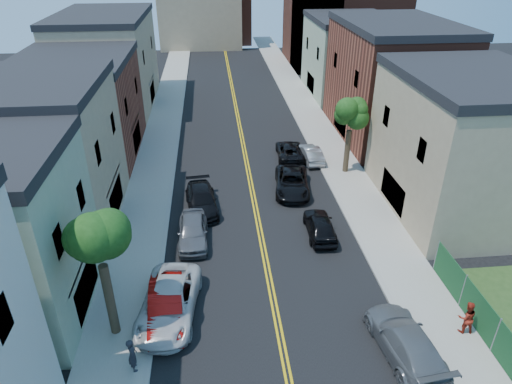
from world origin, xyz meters
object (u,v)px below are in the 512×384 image
object	(u,v)px
black_suv_lane	(292,182)
black_car_left	(201,200)
pedestrian_right	(467,317)
red_sedan	(166,306)
grey_car_left	(193,231)
pedestrian_left	(132,355)
white_pickup	(169,303)
dark_car_right_far	(290,151)
grey_car_right	(406,342)
silver_car_right	(310,154)
black_car_right	(320,225)

from	to	relation	value
black_suv_lane	black_car_left	bearing A→B (deg)	-155.95
pedestrian_right	red_sedan	bearing A→B (deg)	-3.87
grey_car_left	pedestrian_left	size ratio (longest dim) A/B	2.68
white_pickup	dark_car_right_far	xyz separation A→B (m)	(9.20, 18.37, -0.16)
black_car_left	grey_car_right	distance (m)	16.76
grey_car_right	silver_car_right	bearing A→B (deg)	-96.05
red_sedan	grey_car_left	size ratio (longest dim) A/B	1.04
black_car_left	black_suv_lane	world-z (taller)	black_suv_lane
black_car_right	black_car_left	bearing A→B (deg)	-25.95
black_car_right	black_suv_lane	bearing A→B (deg)	-80.63
grey_car_right	pedestrian_right	xyz separation A→B (m)	(3.33, 0.94, 0.25)
white_pickup	red_sedan	bearing A→B (deg)	-114.47
grey_car_left	pedestrian_right	bearing A→B (deg)	-35.12
grey_car_left	pedestrian_right	xyz separation A→B (m)	(13.15, -9.09, 0.25)
pedestrian_right	black_car_right	bearing A→B (deg)	-54.90
red_sedan	black_car_left	distance (m)	10.67
grey_car_right	black_suv_lane	bearing A→B (deg)	-87.15
red_sedan	silver_car_right	bearing A→B (deg)	55.10
red_sedan	white_pickup	distance (m)	0.25
grey_car_right	black_suv_lane	size ratio (longest dim) A/B	1.01
grey_car_left	black_car_left	size ratio (longest dim) A/B	0.90
black_suv_lane	pedestrian_right	bearing A→B (deg)	-61.41
grey_car_right	silver_car_right	world-z (taller)	grey_car_right
white_pickup	black_car_left	xyz separation A→B (m)	(1.57, 10.32, -0.07)
white_pickup	black_suv_lane	distance (m)	14.92
black_car_left	pedestrian_left	bearing A→B (deg)	-107.87
red_sedan	grey_car_left	distance (m)	6.73
black_car_right	grey_car_left	bearing A→B (deg)	1.16
pedestrian_left	black_suv_lane	bearing A→B (deg)	-50.39
dark_car_right_far	red_sedan	bearing A→B (deg)	66.46
silver_car_right	black_suv_lane	world-z (taller)	black_suv_lane
black_car_left	dark_car_right_far	xyz separation A→B (m)	(7.63, 8.05, -0.08)
grey_car_left	black_car_left	xyz separation A→B (m)	(0.52, 3.91, -0.04)
silver_car_right	pedestrian_right	bearing A→B (deg)	94.14
white_pickup	silver_car_right	xyz separation A→B (m)	(10.87, 17.55, -0.14)
silver_car_right	black_suv_lane	xyz separation A→B (m)	(-2.50, -5.20, 0.08)
grey_car_right	pedestrian_left	bearing A→B (deg)	-7.38
red_sedan	dark_car_right_far	world-z (taller)	red_sedan
black_car_right	dark_car_right_far	xyz separation A→B (m)	(0.03, 12.05, -0.07)
red_sedan	black_car_right	world-z (taller)	red_sedan
black_car_left	pedestrian_right	distance (m)	18.13
white_pickup	black_suv_lane	world-z (taller)	white_pickup
red_sedan	white_pickup	xyz separation A→B (m)	(0.13, 0.21, 0.03)
black_car_left	pedestrian_left	xyz separation A→B (m)	(-2.90, -13.66, 0.27)
black_car_right	white_pickup	bearing A→B (deg)	36.39
pedestrian_left	pedestrian_right	distance (m)	15.54
pedestrian_right	dark_car_right_far	bearing A→B (deg)	-70.74
white_pickup	pedestrian_left	distance (m)	3.60
black_car_left	black_car_right	size ratio (longest dim) A/B	1.20
grey_car_left	pedestrian_right	distance (m)	15.99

